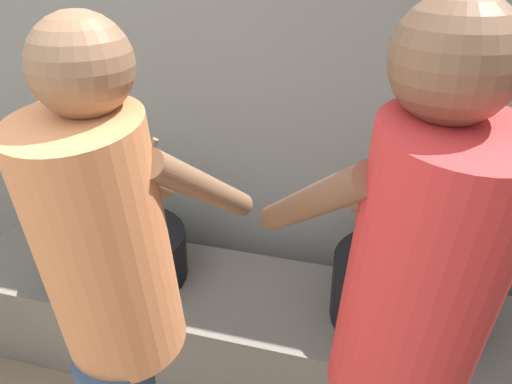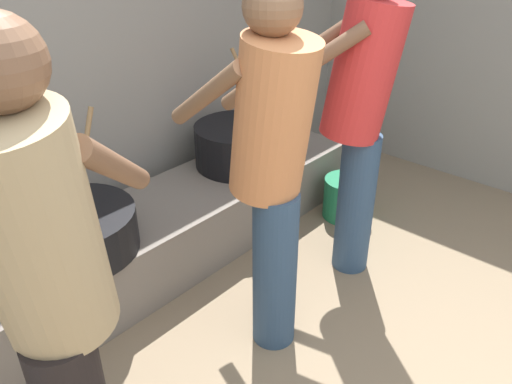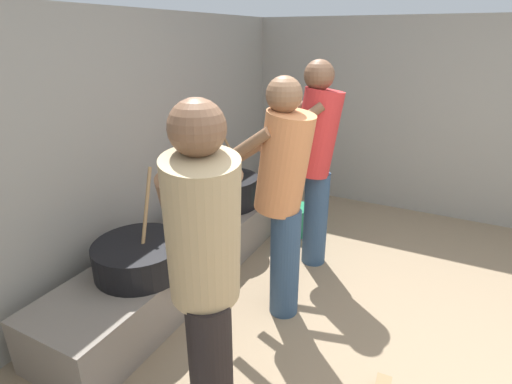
# 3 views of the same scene
# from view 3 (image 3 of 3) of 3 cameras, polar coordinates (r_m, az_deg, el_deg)

# --- Properties ---
(block_enclosure_rear) EXTENTS (5.66, 0.20, 2.01)m
(block_enclosure_rear) POSITION_cam_3_polar(r_m,az_deg,el_deg) (2.97, -24.07, 3.70)
(block_enclosure_rear) COLOR gray
(block_enclosure_rear) RESTS_ON ground_plane
(block_enclosure_right) EXTENTS (0.20, 5.10, 2.01)m
(block_enclosure_right) POSITION_cam_3_polar(r_m,az_deg,el_deg) (4.56, 29.46, 8.60)
(block_enclosure_right) COLOR gray
(block_enclosure_right) RESTS_ON ground_plane
(hearth_ledge) EXTENTS (2.70, 0.60, 0.38)m
(hearth_ledge) POSITION_cam_3_polar(r_m,az_deg,el_deg) (3.29, -9.16, -8.55)
(hearth_ledge) COLOR slate
(hearth_ledge) RESTS_ON ground_plane
(cooking_pot_main) EXTENTS (0.57, 0.57, 0.71)m
(cooking_pot_main) POSITION_cam_3_polar(r_m,az_deg,el_deg) (3.61, -4.20, 0.25)
(cooking_pot_main) COLOR black
(cooking_pot_main) RESTS_ON hearth_ledge
(cooking_pot_secondary) EXTENTS (0.60, 0.60, 0.66)m
(cooking_pot_secondary) POSITION_cam_3_polar(r_m,az_deg,el_deg) (2.72, -16.42, -8.96)
(cooking_pot_secondary) COLOR black
(cooking_pot_secondary) RESTS_ON hearth_ledge
(cook_in_red_shirt) EXTENTS (0.67, 0.74, 1.67)m
(cook_in_red_shirt) POSITION_cam_3_polar(r_m,az_deg,el_deg) (3.12, 8.57, 5.37)
(cook_in_red_shirt) COLOR navy
(cook_in_red_shirt) RESTS_ON ground_plane
(cook_in_orange_shirt) EXTENTS (0.40, 0.70, 1.62)m
(cook_in_orange_shirt) POSITION_cam_3_polar(r_m,az_deg,el_deg) (2.50, 3.86, 0.50)
(cook_in_orange_shirt) COLOR navy
(cook_in_orange_shirt) RESTS_ON ground_plane
(cook_in_tan_shirt) EXTENTS (0.72, 0.67, 1.63)m
(cook_in_tan_shirt) POSITION_cam_3_polar(r_m,az_deg,el_deg) (1.68, -7.39, -10.85)
(cook_in_tan_shirt) COLOR black
(cook_in_tan_shirt) RESTS_ON ground_plane
(bucket_green_plastic) EXTENTS (0.30, 0.30, 0.27)m
(bucket_green_plastic) POSITION_cam_3_polar(r_m,az_deg,el_deg) (3.92, 6.10, -4.00)
(bucket_green_plastic) COLOR #1E7A4C
(bucket_green_plastic) RESTS_ON ground_plane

